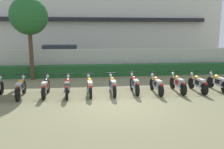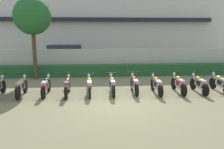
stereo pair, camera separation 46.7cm
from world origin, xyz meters
name	(u,v)px [view 1 (the left image)]	position (x,y,z in m)	size (l,w,h in m)	color
ground	(118,104)	(0.00, 0.00, 0.00)	(60.00, 60.00, 0.00)	olive
building	(96,23)	(0.00, 16.96, 3.86)	(25.51, 6.50, 7.72)	beige
compound_wall	(103,62)	(0.00, 6.98, 0.88)	(24.24, 0.30, 1.75)	#BCB7A8
hedge_row	(104,70)	(0.00, 6.28, 0.37)	(19.39, 0.70, 0.75)	#235628
parked_car	(62,56)	(-3.10, 10.47, 0.94)	(4.55, 2.17, 1.89)	#9EA3A8
tree_near_inspector	(29,16)	(-4.50, 5.55, 3.80)	(2.23, 2.23, 4.96)	#4C3823
motorcycle_in_row_1	(21,87)	(-4.17, 1.57, 0.46)	(0.60, 1.87, 0.97)	black
motorcycle_in_row_2	(46,86)	(-3.10, 1.68, 0.44)	(0.60, 1.83, 0.95)	black
motorcycle_in_row_3	(68,86)	(-2.10, 1.56, 0.45)	(0.60, 1.92, 0.96)	black
motorcycle_in_row_4	(90,86)	(-1.09, 1.64, 0.44)	(0.60, 1.88, 0.94)	black
motorcycle_in_row_5	(113,85)	(-0.02, 1.61, 0.45)	(0.60, 1.85, 0.96)	black
motorcycle_in_row_6	(134,84)	(1.06, 1.72, 0.45)	(0.60, 1.80, 0.96)	black
motorcycle_in_row_7	(156,84)	(2.10, 1.57, 0.44)	(0.60, 1.87, 0.94)	black
motorcycle_in_row_8	(178,83)	(3.21, 1.64, 0.44)	(0.60, 1.93, 0.95)	black
motorcycle_in_row_9	(198,83)	(4.20, 1.58, 0.44)	(0.60, 1.84, 0.94)	black
motorcycle_in_row_10	(218,82)	(5.31, 1.67, 0.44)	(0.60, 1.78, 0.94)	black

